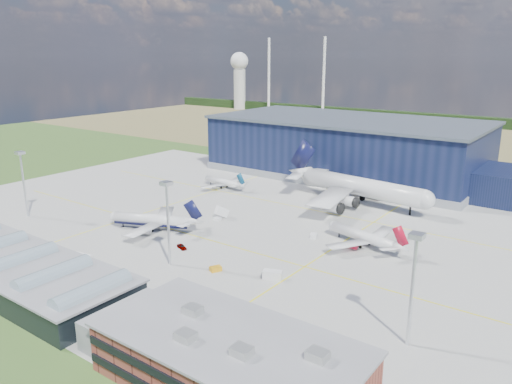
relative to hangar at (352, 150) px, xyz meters
name	(u,v)px	position (x,y,z in m)	size (l,w,h in m)	color
ground	(215,227)	(-2.81, -94.80, -11.62)	(600.00, 600.00, 0.00)	#365620
apron	(234,219)	(-2.81, -84.80, -11.59)	(220.00, 160.00, 0.08)	#A0A09B
farmland	(430,139)	(-2.81, 125.20, -11.62)	(600.00, 220.00, 0.01)	olive
treeline	(462,121)	(-2.81, 205.20, -7.62)	(600.00, 8.00, 8.00)	black
horizon_dressing	(262,76)	(-194.11, 199.58, 22.58)	(440.20, 18.00, 70.00)	white
hangar	(352,150)	(0.00, 0.00, 0.00)	(145.00, 62.00, 26.10)	#101937
ops_building	(229,361)	(52.20, -154.81, -6.82)	(46.00, 23.00, 10.90)	brown
glass_concourse	(30,275)	(-9.26, -154.80, -7.93)	(78.00, 23.00, 8.60)	black
light_mast_west	(22,173)	(-62.81, -124.80, 3.82)	(2.60, 2.60, 23.00)	silver
light_mast_center	(167,210)	(7.19, -124.80, 3.82)	(2.60, 2.60, 23.00)	silver
light_mast_east	(414,272)	(72.19, -124.80, 3.82)	(2.60, 2.60, 23.00)	silver
airliner_navy	(151,214)	(-17.69, -108.54, -6.34)	(32.38, 31.67, 10.56)	silver
airliner_red	(363,231)	(43.11, -81.74, -6.88)	(29.04, 28.41, 9.47)	silver
airliner_widebody	(362,177)	(24.48, -42.67, -1.21)	(63.84, 62.46, 20.82)	silver
airliner_regional	(223,179)	(-32.83, -54.80, -7.68)	(24.14, 23.62, 7.87)	silver
gse_tug_a	(40,250)	(-28.79, -140.80, -10.79)	(2.41, 3.95, 1.65)	orange
gse_tug_b	(216,269)	(19.85, -120.82, -10.98)	(1.95, 2.93, 1.27)	orange
gse_van_a	(82,259)	(-12.72, -138.25, -10.38)	(2.47, 5.67, 2.47)	silver
gse_cart_a	(313,236)	(28.18, -84.46, -10.97)	(1.98, 2.97, 1.29)	silver
gse_tug_c	(331,190)	(6.68, -32.80, -10.92)	(1.98, 3.16, 1.38)	orange
gse_van_c	(272,275)	(34.54, -116.10, -10.46)	(2.31, 4.81, 2.31)	silver
airstair	(222,214)	(-6.76, -86.50, -10.11)	(1.88, 4.70, 3.01)	silver
car_a	(182,247)	(1.82, -114.84, -10.94)	(1.59, 3.96, 1.35)	#99999E
car_b	(186,316)	(30.54, -142.80, -11.06)	(1.18, 3.39, 1.12)	#99999E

